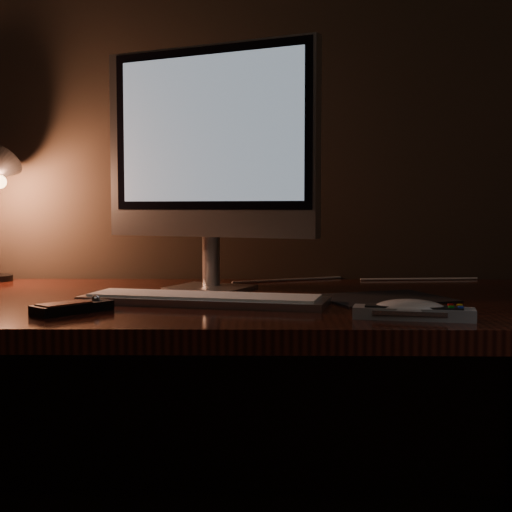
{
  "coord_description": "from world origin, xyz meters",
  "views": [
    {
      "loc": [
        0.09,
        0.41,
        0.94
      ],
      "look_at": [
        0.07,
        1.73,
        0.84
      ],
      "focal_mm": 50.0,
      "sensor_mm": 36.0,
      "label": 1
    }
  ],
  "objects_px": {
    "keyboard": "(204,299)",
    "tv_remote": "(414,313)",
    "monitor": "(210,147)",
    "mouse": "(410,312)",
    "desk": "(226,353)",
    "media_remote": "(72,307)"
  },
  "relations": [
    {
      "from": "keyboard",
      "to": "mouse",
      "type": "xyz_separation_m",
      "value": [
        0.36,
        -0.18,
        0.0
      ]
    },
    {
      "from": "tv_remote",
      "to": "desk",
      "type": "bearing_deg",
      "value": 145.96
    },
    {
      "from": "monitor",
      "to": "media_remote",
      "type": "xyz_separation_m",
      "value": [
        -0.22,
        -0.34,
        -0.31
      ]
    },
    {
      "from": "desk",
      "to": "tv_remote",
      "type": "height_order",
      "value": "tv_remote"
    },
    {
      "from": "mouse",
      "to": "tv_remote",
      "type": "xyz_separation_m",
      "value": [
        0.01,
        -0.01,
        -0.0
      ]
    },
    {
      "from": "monitor",
      "to": "mouse",
      "type": "height_order",
      "value": "monitor"
    },
    {
      "from": "media_remote",
      "to": "keyboard",
      "type": "bearing_deg",
      "value": -19.4
    },
    {
      "from": "mouse",
      "to": "monitor",
      "type": "bearing_deg",
      "value": 143.11
    },
    {
      "from": "keyboard",
      "to": "mouse",
      "type": "height_order",
      "value": "mouse"
    },
    {
      "from": "mouse",
      "to": "tv_remote",
      "type": "distance_m",
      "value": 0.01
    },
    {
      "from": "desk",
      "to": "tv_remote",
      "type": "relative_size",
      "value": 7.86
    },
    {
      "from": "mouse",
      "to": "media_remote",
      "type": "height_order",
      "value": "media_remote"
    },
    {
      "from": "keyboard",
      "to": "tv_remote",
      "type": "height_order",
      "value": "tv_remote"
    },
    {
      "from": "tv_remote",
      "to": "keyboard",
      "type": "bearing_deg",
      "value": 164.39
    },
    {
      "from": "tv_remote",
      "to": "monitor",
      "type": "bearing_deg",
      "value": 143.89
    },
    {
      "from": "keyboard",
      "to": "media_remote",
      "type": "relative_size",
      "value": 3.38
    },
    {
      "from": "desk",
      "to": "mouse",
      "type": "distance_m",
      "value": 0.49
    },
    {
      "from": "keyboard",
      "to": "monitor",
      "type": "bearing_deg",
      "value": 104.1
    },
    {
      "from": "media_remote",
      "to": "tv_remote",
      "type": "xyz_separation_m",
      "value": [
        0.59,
        -0.06,
        0.0
      ]
    },
    {
      "from": "monitor",
      "to": "tv_remote",
      "type": "relative_size",
      "value": 2.64
    },
    {
      "from": "monitor",
      "to": "mouse",
      "type": "distance_m",
      "value": 0.62
    },
    {
      "from": "desk",
      "to": "tv_remote",
      "type": "distance_m",
      "value": 0.5
    }
  ]
}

